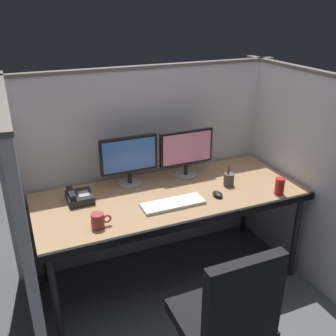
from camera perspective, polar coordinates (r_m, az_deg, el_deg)
name	(u,v)px	position (r m, az deg, el deg)	size (l,w,h in m)	color
ground_plane	(187,302)	(2.93, 2.85, -19.36)	(8.00, 8.00, 0.00)	#4C5156
cubicle_partition_rear	(149,165)	(3.08, -2.89, 0.49)	(2.21, 0.06, 1.57)	silver
cubicle_partition_left	(23,224)	(2.44, -20.79, -7.83)	(0.06, 1.41, 1.57)	silver
cubicle_partition_right	(293,170)	(3.13, 18.15, -0.33)	(0.06, 1.41, 1.57)	silver
desk	(171,201)	(2.74, 0.51, -4.89)	(1.90, 0.80, 0.74)	#997551
monitor_left	(129,158)	(2.79, -5.85, 1.56)	(0.43, 0.17, 0.37)	gray
monitor_right	(186,150)	(2.91, 2.75, 2.67)	(0.43, 0.17, 0.37)	gray
keyboard_main	(173,204)	(2.57, 0.75, -5.36)	(0.43, 0.15, 0.02)	silver
computer_mouse	(218,194)	(2.70, 7.42, -3.90)	(0.06, 0.10, 0.04)	black
pen_cup	(229,179)	(2.86, 9.07, -1.69)	(0.08, 0.08, 0.15)	#4C4742
desk_phone	(79,197)	(2.68, -13.15, -4.24)	(0.17, 0.19, 0.09)	black
coffee_mug	(98,221)	(2.35, -10.39, -7.74)	(0.13, 0.08, 0.09)	#993333
soda_can	(280,186)	(2.80, 16.34, -2.64)	(0.07, 0.07, 0.12)	red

